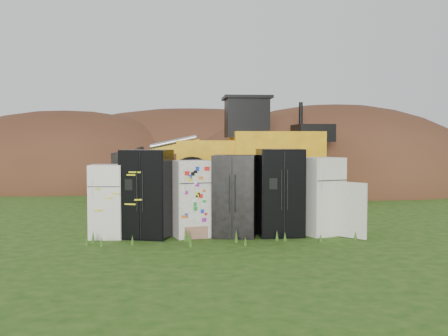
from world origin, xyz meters
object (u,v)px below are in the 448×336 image
Objects in this scene: fridge_leftmost at (107,201)px; fridge_dark_mid at (235,196)px; fridge_sticker at (191,199)px; fridge_black_side at (147,194)px; wheel_loader at (220,149)px; fridge_black_right at (280,192)px; fridge_open_door at (322,196)px.

fridge_dark_mid is at bearing 1.50° from fridge_leftmost.
fridge_dark_mid reaches higher than fridge_sticker.
fridge_black_side is 7.48m from wheel_loader.
fridge_leftmost is 0.83× the size of fridge_black_right.
wheel_loader is (1.23, 7.07, 0.97)m from fridge_sticker.
wheel_loader is at bearing 69.30° from fridge_leftmost.
fridge_black_right reaches higher than fridge_black_side.
fridge_black_side is at bearing 160.00° from fridge_open_door.
fridge_leftmost is 1.85m from fridge_sticker.
fridge_sticker is 2.95m from fridge_open_door.
fridge_leftmost is at bearing 159.51° from fridge_open_door.
fridge_sticker is 0.22× the size of wheel_loader.
fridge_dark_mid is 7.19m from wheel_loader.
fridge_dark_mid reaches higher than fridge_open_door.
fridge_sticker is at bearing -170.13° from fridge_dark_mid.
fridge_open_door is at bearing 1.56° from fridge_black_right.
fridge_black_right is (1.03, 0.01, 0.07)m from fridge_dark_mid.
fridge_leftmost is 0.89m from fridge_black_side.
fridge_open_door is (4.80, -0.01, 0.07)m from fridge_leftmost.
fridge_black_right is 0.26× the size of wheel_loader.
fridge_open_door is at bearing 17.01° from fridge_black_side.
fridge_black_right is at bearing -15.81° from fridge_sticker.
fridge_leftmost is 0.21× the size of wheel_loader.
fridge_dark_mid is at bearing -17.69° from fridge_sticker.
fridge_dark_mid is 0.24× the size of wheel_loader.
fridge_black_side is (0.87, -0.04, 0.16)m from fridge_leftmost.
fridge_leftmost is 3.83m from fridge_black_right.
fridge_dark_mid is at bearing 179.12° from fridge_black_right.
fridge_black_right is at bearing 1.99° from fridge_leftmost.
fridge_leftmost is 0.89× the size of fridge_dark_mid.
wheel_loader reaches higher than fridge_dark_mid.
fridge_open_door is (0.97, 0.05, -0.10)m from fridge_black_right.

